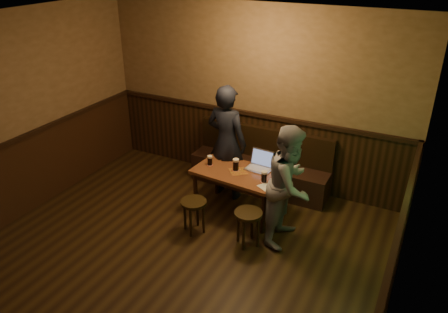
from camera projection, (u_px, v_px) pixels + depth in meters
room at (149, 189)px, 4.59m from camera, size 5.04×6.04×2.84m
bench at (260, 169)px, 6.90m from camera, size 2.20×0.50×0.95m
pub_table at (238, 177)px, 6.13m from camera, size 1.29×0.80×0.66m
stool_left at (194, 207)px, 5.78m from camera, size 0.40×0.40×0.47m
stool_right at (248, 219)px, 5.52m from camera, size 0.37×0.37×0.49m
pint_left at (210, 160)px, 6.24m from camera, size 0.09×0.09×0.15m
pint_mid at (236, 165)px, 6.09m from camera, size 0.11×0.11×0.17m
pint_right at (264, 177)px, 5.79m from camera, size 0.10×0.10×0.16m
laptop at (260, 164)px, 6.15m from camera, size 0.38×0.31×0.25m
menu at (266, 187)px, 5.68m from camera, size 0.27×0.24×0.00m
person_suit at (227, 142)px, 6.44m from camera, size 0.67×0.47×1.76m
person_grey at (290, 185)px, 5.47m from camera, size 0.63×0.79×1.59m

